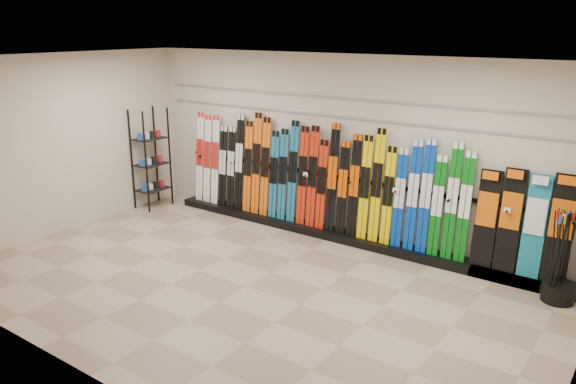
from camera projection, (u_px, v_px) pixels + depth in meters
The scene contains 12 objects.
floor at pixel (247, 286), 7.65m from camera, with size 8.00×8.00×0.00m, color gray.
back_wall at pixel (342, 148), 9.18m from camera, with size 8.00×8.00×0.00m, color beige.
left_wall at pixel (61, 144), 9.44m from camera, with size 5.00×5.00×0.00m, color beige.
ceiling at pixel (242, 61), 6.79m from camera, with size 8.00×8.00×0.00m, color silver.
ski_rack_base at pixel (345, 237), 9.29m from camera, with size 8.00×0.40×0.12m, color black.
skis at pixel (312, 178), 9.44m from camera, with size 5.37×0.19×1.83m.
snowboards at pixel (523, 224), 7.62m from camera, with size 1.27×0.23×1.46m.
accessory_rack at pixel (151, 159), 10.78m from camera, with size 0.40×0.60×1.92m, color black.
pole_bin at pixel (558, 292), 7.21m from camera, with size 0.41×0.41×0.25m, color black.
ski_poles at pixel (560, 256), 7.11m from camera, with size 0.28×0.41×1.18m.
slatwall_rail_0 at pixel (342, 117), 9.02m from camera, with size 7.60×0.02×0.03m, color gray.
slatwall_rail_1 at pixel (343, 99), 8.93m from camera, with size 7.60×0.02×0.03m, color gray.
Camera 1 is at (4.49, -5.35, 3.42)m, focal length 35.00 mm.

